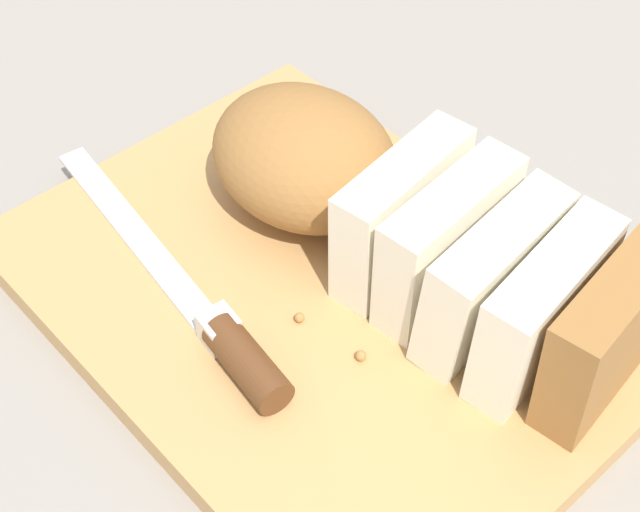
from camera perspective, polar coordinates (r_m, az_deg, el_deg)
The scene contains 8 objects.
ground_plane at distance 0.59m, azimuth 0.00°, elevation -3.29°, with size 3.00×3.00×0.00m, color gray.
cutting_board at distance 0.58m, azimuth 0.00°, elevation -2.67°, with size 0.38×0.28×0.02m, color tan.
bread_loaf at distance 0.56m, azimuth 4.79°, elevation 2.54°, with size 0.31×0.15×0.08m.
bread_knife at distance 0.55m, azimuth -6.27°, elevation -4.37°, with size 0.26×0.05×0.02m.
crumb_near_knife at distance 0.54m, azimuth 2.49°, elevation -6.07°, with size 0.01×0.01×0.01m, color #A8753D.
crumb_near_loaf at distance 0.57m, azimuth 1.99°, elevation -2.17°, with size 0.01×0.01×0.01m, color #A8753D.
crumb_stray_left at distance 0.56m, azimuth -1.26°, elevation -3.76°, with size 0.01×0.01×0.01m, color #A8753D.
crumb_stray_right at distance 0.60m, azimuth 1.60°, elevation 0.62°, with size 0.01×0.01×0.01m, color #A8753D.
Camera 1 is at (0.28, -0.25, 0.45)m, focal length 52.67 mm.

